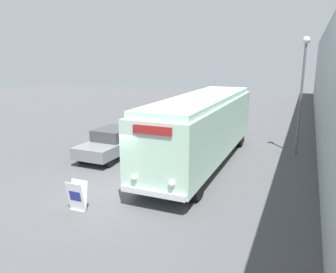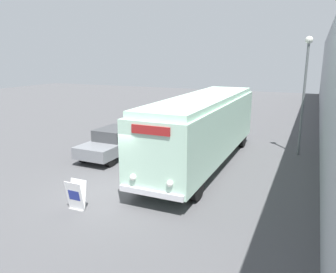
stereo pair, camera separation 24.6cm
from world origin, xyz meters
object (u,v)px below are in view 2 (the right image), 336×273
vintage_bus (203,126)px  parked_car_distant (216,100)px  parked_car_near (115,142)px  sign_board (76,195)px  streetlamp (305,79)px  parked_car_far (194,108)px  parked_car_mid (162,121)px

vintage_bus → parked_car_distant: vintage_bus is taller
vintage_bus → parked_car_near: vintage_bus is taller
sign_board → parked_car_distant: size_ratio=0.23×
streetlamp → parked_car_far: 12.17m
sign_board → parked_car_far: bearing=97.3°
parked_car_far → parked_car_distant: bearing=93.8°
vintage_bus → sign_board: (-2.34, -6.20, -1.36)m
parked_car_near → parked_car_far: 12.03m
parked_car_mid → vintage_bus: bearing=-43.8°
sign_board → parked_car_distant: bearing=94.9°
vintage_bus → parked_car_far: 12.43m
parked_car_far → parked_car_near: bearing=-84.1°
parked_car_far → parked_car_distant: parked_car_far is taller
parked_car_near → parked_car_far: size_ratio=0.94×
sign_board → parked_car_distant: (-2.07, 23.91, 0.26)m
parked_car_distant → vintage_bus: bearing=-80.1°
parked_car_near → parked_car_mid: parked_car_mid is taller
streetlamp → sign_board: bearing=-123.3°
parked_car_near → vintage_bus: bearing=7.6°
parked_car_far → streetlamp: bearing=-37.1°
parked_car_distant → parked_car_mid: bearing=-95.2°
sign_board → parked_car_mid: size_ratio=0.22×
streetlamp → parked_car_distant: size_ratio=1.35×
parked_car_near → parked_car_mid: size_ratio=0.98×
parked_car_near → parked_car_far: parked_car_far is taller
parked_car_near → parked_car_distant: size_ratio=1.01×
vintage_bus → streetlamp: (4.05, 3.53, 2.05)m
parked_car_mid → parked_car_distant: size_ratio=1.03×
parked_car_mid → parked_car_far: bearing=95.2°
vintage_bus → parked_car_far: bearing=111.8°
vintage_bus → streetlamp: 5.75m
vintage_bus → parked_car_mid: bearing=130.7°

